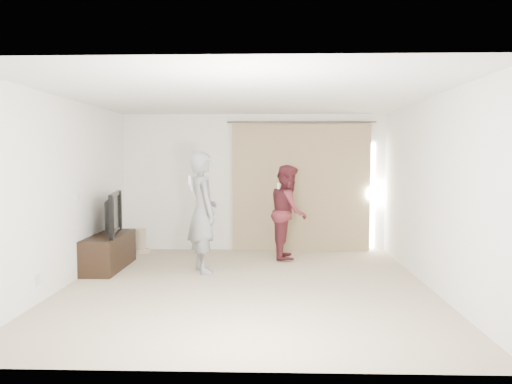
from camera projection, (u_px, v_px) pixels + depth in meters
floor at (247, 286)px, 6.89m from camera, size 5.50×5.50×0.00m
wall_back at (254, 182)px, 9.54m from camera, size 5.00×0.04×2.60m
wall_left at (66, 192)px, 6.87m from camera, size 0.04×5.50×2.60m
ceiling at (246, 96)px, 6.71m from camera, size 5.00×5.50×0.01m
curtain at (302, 188)px, 9.45m from camera, size 2.80×0.11×2.46m
tv_console at (109, 252)px, 7.98m from camera, size 0.49×1.42×0.55m
tv at (108, 214)px, 7.94m from camera, size 0.37×1.19×0.68m
scratching_post at (141, 243)px, 9.33m from camera, size 0.33×0.33×0.45m
person_man at (203, 212)px, 7.71m from camera, size 0.68×0.80×1.87m
person_woman at (288, 212)px, 8.77m from camera, size 0.64×0.82×1.65m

